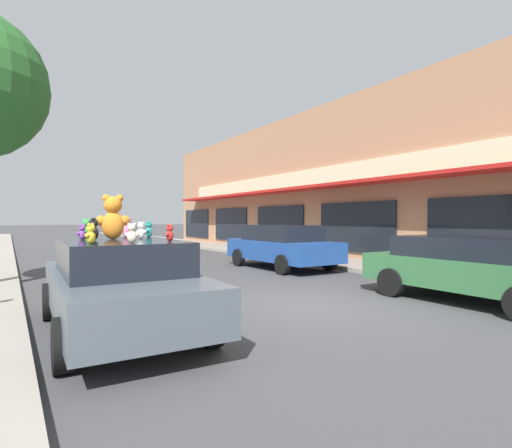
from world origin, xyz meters
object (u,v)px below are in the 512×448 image
teddy_bear_purple (82,232)px  teddy_bear_red (170,233)px  parked_car_far_center (282,245)px  plush_art_car (120,283)px  teddy_bear_teal (149,229)px  teddy_bear_black (93,229)px  teddy_bear_pink (127,228)px  teddy_bear_green (87,229)px  parked_car_far_left (474,266)px  teddy_bear_cream (132,233)px  teddy_bear_yellow (91,234)px  teddy_bear_giant (113,218)px  teddy_bear_white (141,231)px

teddy_bear_purple → teddy_bear_red: size_ratio=0.98×
parked_car_far_center → plush_art_car: bearing=-142.5°
teddy_bear_teal → teddy_bear_black: bearing=-33.0°
plush_art_car → parked_car_far_center: 8.42m
teddy_bear_red → teddy_bear_pink: teddy_bear_pink is taller
parked_car_far_center → teddy_bear_red: bearing=-136.5°
teddy_bear_purple → teddy_bear_green: teddy_bear_green is taller
teddy_bear_teal → parked_car_far_left: size_ratio=0.07×
teddy_bear_purple → parked_car_far_left: 7.47m
teddy_bear_teal → parked_car_far_center: 7.49m
teddy_bear_black → teddy_bear_cream: bearing=40.6°
teddy_bear_yellow → teddy_bear_black: bearing=-151.0°
teddy_bear_giant → teddy_bear_green: teddy_bear_giant is taller
plush_art_car → teddy_bear_green: size_ratio=13.30×
teddy_bear_white → teddy_bear_green: (-0.70, 0.79, 0.03)m
teddy_bear_yellow → parked_car_far_left: (7.21, -0.91, -0.78)m
teddy_bear_white → teddy_bear_yellow: teddy_bear_white is taller
teddy_bear_giant → parked_car_far_left: size_ratio=0.17×
teddy_bear_white → parked_car_far_left: teddy_bear_white is taller
teddy_bear_green → parked_car_far_left: size_ratio=0.08×
teddy_bear_red → teddy_bear_cream: size_ratio=0.92×
teddy_bear_pink → teddy_bear_green: size_ratio=1.07×
parked_car_far_left → teddy_bear_pink: bearing=157.4°
teddy_bear_cream → teddy_bear_green: 1.87m
teddy_bear_purple → parked_car_far_left: size_ratio=0.06×
plush_art_car → teddy_bear_teal: (0.66, 0.73, 0.79)m
teddy_bear_yellow → parked_car_far_left: bearing=123.5°
teddy_bear_teal → parked_car_far_left: bearing=96.5°
plush_art_car → teddy_bear_red: 1.16m
plush_art_car → teddy_bear_cream: (-0.03, -0.79, 0.78)m
teddy_bear_giant → teddy_bear_red: 1.26m
plush_art_car → teddy_bear_purple: size_ratio=18.43×
plush_art_car → teddy_bear_white: size_ratio=16.08×
teddy_bear_white → teddy_bear_pink: bearing=-26.0°
teddy_bear_pink → teddy_bear_red: bearing=142.4°
plush_art_car → teddy_bear_black: teddy_bear_black is taller
teddy_bear_giant → teddy_bear_purple: 0.52m
teddy_bear_red → teddy_bear_green: size_ratio=0.74×
teddy_bear_pink → parked_car_far_left: size_ratio=0.08×
teddy_bear_teal → parked_car_far_center: bearing=154.2°
teddy_bear_yellow → teddy_bear_teal: bearing=-178.6°
teddy_bear_red → teddy_bear_cream: (-0.56, -0.10, 0.01)m
teddy_bear_yellow → teddy_bear_cream: same height
plush_art_car → teddy_bear_yellow: (-0.54, -0.73, 0.78)m
teddy_bear_giant → teddy_bear_red: bearing=127.6°
teddy_bear_white → parked_car_far_center: (6.28, 4.86, -0.72)m
teddy_bear_cream → teddy_bear_green: bearing=-60.6°
teddy_bear_black → teddy_bear_red: teddy_bear_black is taller
teddy_bear_cream → teddy_bear_green: size_ratio=0.81×
teddy_bear_green → parked_car_far_center: bearing=-114.6°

